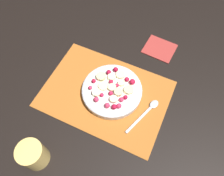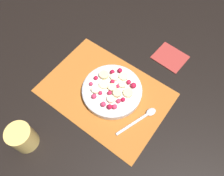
{
  "view_description": "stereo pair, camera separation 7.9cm",
  "coord_description": "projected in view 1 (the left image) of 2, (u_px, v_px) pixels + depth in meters",
  "views": [
    {
      "loc": [
        -0.18,
        0.34,
        0.73
      ],
      "look_at": [
        -0.02,
        -0.01,
        0.04
      ],
      "focal_mm": 35.0,
      "sensor_mm": 36.0,
      "label": 1
    },
    {
      "loc": [
        -0.25,
        0.3,
        0.73
      ],
      "look_at": [
        -0.02,
        -0.01,
        0.04
      ],
      "focal_mm": 35.0,
      "sensor_mm": 36.0,
      "label": 2
    }
  ],
  "objects": [
    {
      "name": "drinking_glass",
      "position": [
        33.0,
        155.0,
        0.67
      ],
      "size": [
        0.08,
        0.08,
        0.1
      ],
      "color": "#F4CC66",
      "rests_on": "ground_plane"
    },
    {
      "name": "fruit_bowl",
      "position": [
        112.0,
        90.0,
        0.81
      ],
      "size": [
        0.22,
        0.22,
        0.05
      ],
      "color": "silver",
      "rests_on": "placemat"
    },
    {
      "name": "spoon",
      "position": [
        148.0,
        110.0,
        0.78
      ],
      "size": [
        0.07,
        0.16,
        0.01
      ],
      "rotation": [
        0.0,
        0.0,
        4.37
      ],
      "color": "silver",
      "rests_on": "placemat"
    },
    {
      "name": "ground_plane",
      "position": [
        105.0,
        94.0,
        0.83
      ],
      "size": [
        3.0,
        3.0,
        0.0
      ],
      "primitive_type": "plane",
      "color": "black"
    },
    {
      "name": "napkin",
      "position": [
        160.0,
        48.0,
        0.93
      ],
      "size": [
        0.13,
        0.12,
        0.01
      ],
      "color": "#A3332D",
      "rests_on": "ground_plane"
    },
    {
      "name": "placemat",
      "position": [
        105.0,
        94.0,
        0.82
      ],
      "size": [
        0.46,
        0.33,
        0.01
      ],
      "color": "#B26023",
      "rests_on": "ground_plane"
    }
  ]
}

